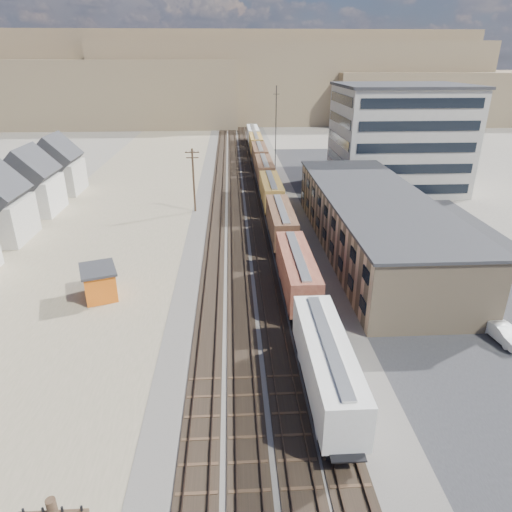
{
  "coord_description": "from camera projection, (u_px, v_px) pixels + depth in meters",
  "views": [
    {
      "loc": [
        -2.64,
        -28.3,
        22.63
      ],
      "look_at": [
        -0.16,
        16.69,
        3.0
      ],
      "focal_mm": 32.0,
      "sensor_mm": 36.0,
      "label": 1
    }
  ],
  "objects": [
    {
      "name": "asphalt_lot",
      "position": [
        397.0,
        222.0,
        68.22
      ],
      "size": [
        26.0,
        120.0,
        0.04
      ],
      "primitive_type": "cube",
      "color": "#232326",
      "rests_on": "ground"
    },
    {
      "name": "parked_car_blue",
      "position": [
        366.0,
        178.0,
        90.17
      ],
      "size": [
        5.87,
        4.66,
        1.48
      ],
      "primitive_type": "imported",
      "rotation": [
        0.0,
        0.0,
        1.09
      ],
      "color": "navy",
      "rests_on": "ground"
    },
    {
      "name": "radio_mast",
      "position": [
        276.0,
        135.0,
        86.66
      ],
      "size": [
        1.2,
        0.16,
        18.0
      ],
      "color": "black",
      "rests_on": "ground"
    },
    {
      "name": "warehouse",
      "position": [
        372.0,
        222.0,
        57.26
      ],
      "size": [
        12.4,
        40.4,
        7.25
      ],
      "color": "tan",
      "rests_on": "ground"
    },
    {
      "name": "parked_car_white",
      "position": [
        503.0,
        334.0,
        39.43
      ],
      "size": [
        2.19,
        4.54,
        1.44
      ],
      "primitive_type": "imported",
      "rotation": [
        0.0,
        0.0,
        0.16
      ],
      "color": "white",
      "rests_on": "ground"
    },
    {
      "name": "utility_pole_north",
      "position": [
        194.0,
        179.0,
        70.97
      ],
      "size": [
        2.2,
        0.32,
        10.0
      ],
      "color": "#382619",
      "rests_on": "ground"
    },
    {
      "name": "rail_tracks",
      "position": [
        243.0,
        196.0,
        80.77
      ],
      "size": [
        11.4,
        200.0,
        0.24
      ],
      "color": "black",
      "rests_on": "ground"
    },
    {
      "name": "dirt_yard",
      "position": [
        120.0,
        217.0,
        70.67
      ],
      "size": [
        24.0,
        180.0,
        0.03
      ],
      "primitive_type": "cube",
      "color": "#797053",
      "rests_on": "ground"
    },
    {
      "name": "maintenance_shed",
      "position": [
        99.0,
        282.0,
        46.41
      ],
      "size": [
        4.67,
        5.28,
        3.22
      ],
      "color": "#D85F14",
      "rests_on": "ground"
    },
    {
      "name": "office_tower",
      "position": [
        398.0,
        138.0,
        83.09
      ],
      "size": [
        22.6,
        18.6,
        18.45
      ],
      "color": "#9E998E",
      "rests_on": "ground"
    },
    {
      "name": "ballast_bed",
      "position": [
        247.0,
        197.0,
        80.83
      ],
      "size": [
        18.0,
        200.0,
        0.06
      ],
      "primitive_type": "cube",
      "color": "#4C4742",
      "rests_on": "ground"
    },
    {
      "name": "hills_north",
      "position": [
        236.0,
        81.0,
        183.16
      ],
      "size": [
        265.0,
        80.0,
        32.0
      ],
      "color": "brown",
      "rests_on": "ground"
    },
    {
      "name": "ground",
      "position": [
        270.0,
        378.0,
        35.08
      ],
      "size": [
        300.0,
        300.0,
        0.0
      ],
      "primitive_type": "plane",
      "color": "#6B6356",
      "rests_on": "ground"
    },
    {
      "name": "parked_car_far",
      "position": [
        402.0,
        185.0,
        85.69
      ],
      "size": [
        1.71,
        4.11,
        1.39
      ],
      "primitive_type": "imported",
      "rotation": [
        0.0,
        0.0,
        -0.02
      ],
      "color": "silver",
      "rests_on": "ground"
    },
    {
      "name": "freight_train",
      "position": [
        268.0,
        179.0,
        80.94
      ],
      "size": [
        3.0,
        119.74,
        4.46
      ],
      "color": "black",
      "rests_on": "ground"
    }
  ]
}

